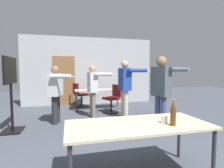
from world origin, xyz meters
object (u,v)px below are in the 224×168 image
person_right_polo (93,86)px  beer_bottle (173,113)px  person_near_casual (125,84)px  office_chair_far_left (80,95)px  person_left_plaid (161,86)px  tv_screen (11,87)px  drink_cup (164,120)px  office_chair_side_rolled (113,99)px  person_far_watching (56,89)px

person_right_polo → beer_bottle: person_right_polo is taller
person_near_casual → office_chair_far_left: size_ratio=1.85×
person_left_plaid → person_near_casual: bearing=175.5°
tv_screen → person_right_polo: (2.05, 0.84, -0.09)m
person_near_casual → person_left_plaid: person_left_plaid is taller
person_right_polo → drink_cup: bearing=1.3°
person_right_polo → office_chair_side_rolled: size_ratio=1.69×
tv_screen → person_far_watching: size_ratio=1.12×
person_left_plaid → drink_cup: 1.80m
person_right_polo → beer_bottle: 3.48m
tv_screen → office_chair_side_rolled: bearing=-64.8°
person_right_polo → drink_cup: person_right_polo is taller
person_left_plaid → beer_bottle: 1.87m
person_near_casual → beer_bottle: size_ratio=5.18×
person_right_polo → office_chair_far_left: bearing=-177.8°
person_near_casual → office_chair_far_left: (-1.22, 2.06, -0.60)m
person_left_plaid → person_right_polo: person_left_plaid is taller
drink_cup → tv_screen: bearing=135.5°
person_near_casual → person_left_plaid: bearing=13.2°
person_right_polo → office_chair_side_rolled: person_right_polo is taller
person_far_watching → office_chair_far_left: (0.78, 2.15, -0.48)m
office_chair_side_rolled → beer_bottle: beer_bottle is taller
office_chair_side_rolled → beer_bottle: 3.96m
office_chair_far_left → drink_cup: (0.77, -5.07, 0.34)m
tv_screen → office_chair_far_left: size_ratio=1.85×
office_chair_far_left → person_left_plaid: bearing=1.1°
person_near_casual → office_chair_far_left: bearing=-151.3°
person_left_plaid → beer_bottle: (-0.80, -1.68, -0.18)m
drink_cup → person_right_polo: bearing=98.3°
person_far_watching → office_chair_side_rolled: size_ratio=1.65×
person_near_casual → person_right_polo: person_near_casual is taller
person_near_casual → drink_cup: bearing=-10.7°
tv_screen → person_near_casual: tv_screen is taller
tv_screen → office_chair_side_rolled: 3.16m
person_left_plaid → office_chair_far_left: bearing=-174.9°
person_near_casual → beer_bottle: person_near_casual is taller
beer_bottle → person_left_plaid: bearing=64.6°
person_far_watching → drink_cup: (1.55, -2.91, -0.15)m
tv_screen → person_far_watching: bearing=-66.4°
person_left_plaid → person_right_polo: (-1.33, 1.76, -0.11)m
person_far_watching → office_chair_far_left: bearing=177.8°
tv_screen → beer_bottle: 3.67m
person_far_watching → person_left_plaid: bearing=78.4°
person_far_watching → drink_cup: size_ratio=16.40×
office_chair_far_left → office_chair_side_rolled: bearing=15.9°
office_chair_far_left → drink_cup: size_ratio=9.87×
person_near_casual → beer_bottle: (-0.41, -3.13, -0.15)m
person_far_watching → office_chair_side_rolled: (1.83, 0.89, -0.48)m
person_right_polo → drink_cup: size_ratio=16.79×
beer_bottle → drink_cup: size_ratio=3.53×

